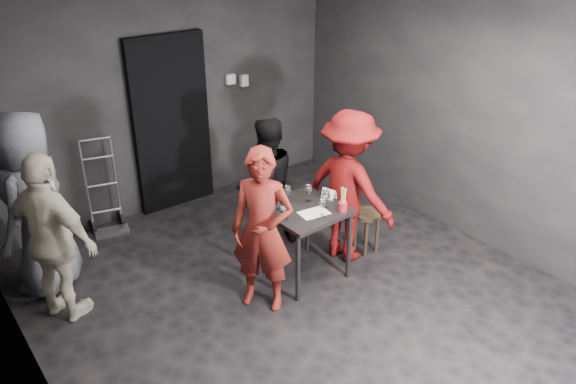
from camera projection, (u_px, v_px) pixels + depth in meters
floor at (298, 296)px, 5.38m from camera, size 4.50×5.00×0.02m
ceiling at (301, 2)px, 4.18m from camera, size 4.50×5.00×0.02m
wall_back at (167, 98)px, 6.56m from camera, size 4.50×0.04×2.70m
wall_left at (22, 254)px, 3.56m from camera, size 0.04×5.00×2.70m
wall_right at (464, 115)px, 6.01m from camera, size 0.04×5.00×2.70m
doorway at (171, 124)px, 6.65m from camera, size 0.95×0.10×2.10m
wallbox_upper at (230, 79)px, 6.94m from camera, size 0.12×0.06×0.12m
wallbox_lower at (244, 81)px, 7.07m from camera, size 0.10×0.06×0.14m
hand_truck at (107, 214)px, 6.41m from camera, size 0.38×0.33×1.13m
tasting_table at (304, 217)px, 5.43m from camera, size 0.72×0.72×0.75m
stool at (367, 221)px, 5.95m from camera, size 0.30×0.30×0.47m
server_red at (262, 228)px, 4.94m from camera, size 0.66×0.70×1.61m
woman_black at (266, 186)px, 5.91m from camera, size 0.71×0.41×1.42m
man_maroon at (349, 182)px, 5.64m from camera, size 0.73×1.20×1.73m
bystander_cream at (52, 235)px, 4.77m from camera, size 0.88×1.09×1.68m
bystander_grey at (32, 188)px, 5.09m from camera, size 1.13×1.12×2.10m
tasting_mat at (314, 213)px, 5.30m from camera, size 0.30×0.22×0.00m
wine_glass_a at (284, 209)px, 5.15m from camera, size 0.09×0.09×0.22m
wine_glass_b at (278, 200)px, 5.32m from camera, size 0.08×0.08×0.21m
wine_glass_c at (288, 193)px, 5.45m from camera, size 0.09×0.09×0.20m
wine_glass_d at (322, 206)px, 5.22m from camera, size 0.09×0.09×0.18m
wine_glass_e at (326, 198)px, 5.35m from camera, size 0.10×0.10×0.21m
wine_glass_f at (308, 192)px, 5.48m from camera, size 0.08×0.08×0.19m
wine_bottle at (284, 207)px, 5.19m from camera, size 0.07×0.07×0.28m
breadstick_cup at (343, 200)px, 5.29m from camera, size 0.08×0.08×0.26m
reserved_card at (328, 194)px, 5.54m from camera, size 0.12×0.16×0.11m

